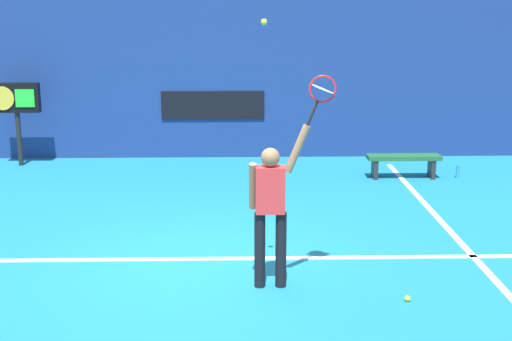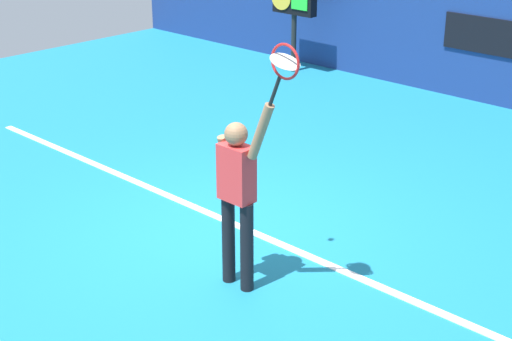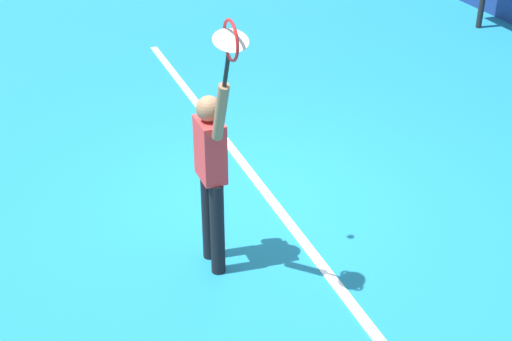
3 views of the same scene
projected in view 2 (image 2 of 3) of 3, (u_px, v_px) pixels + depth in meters
ground_plane at (229, 230)px, 8.85m from camera, size 18.00×18.00×0.00m
sponsor_banner_center at (505, 39)px, 12.67m from camera, size 2.20×0.03×0.60m
court_baseline at (237, 226)px, 8.94m from camera, size 10.00×0.10×0.01m
tennis_player at (238, 191)px, 7.36m from camera, size 0.70×0.31×1.96m
tennis_racket at (284, 65)px, 6.50m from camera, size 0.41×0.27×0.62m
scoreboard_clock at (294, 2)px, 14.69m from camera, size 0.96×0.20×1.71m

